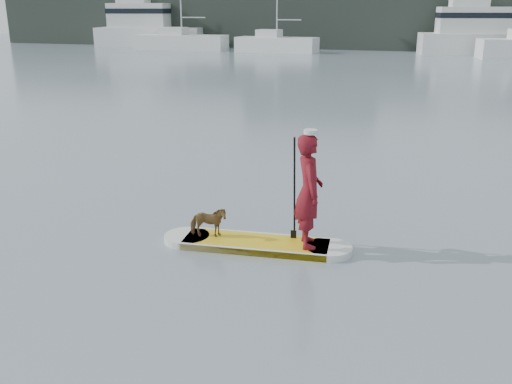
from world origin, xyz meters
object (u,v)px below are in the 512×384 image
(paddleboard, at_px, (256,244))
(paddler, at_px, (309,191))
(motor_yacht_b, at_px, (145,27))
(dog, at_px, (208,222))
(motor_yacht_a, at_px, (480,33))
(sailboat_c, at_px, (276,43))
(sailboat_b, at_px, (181,40))

(paddleboard, bearing_deg, paddler, -0.00)
(motor_yacht_b, bearing_deg, paddler, -68.16)
(paddler, bearing_deg, dog, 74.78)
(motor_yacht_a, bearing_deg, sailboat_c, 178.29)
(motor_yacht_a, bearing_deg, sailboat_b, 175.23)
(sailboat_b, xyz_separation_m, sailboat_c, (9.50, -0.00, -0.10))
(paddleboard, xyz_separation_m, paddler, (0.88, 0.09, 1.01))
(paddler, bearing_deg, sailboat_b, 6.15)
(sailboat_b, bearing_deg, paddleboard, -65.99)
(sailboat_c, bearing_deg, paddler, -70.00)
(paddleboard, distance_m, sailboat_c, 45.01)
(dog, distance_m, motor_yacht_b, 53.14)
(paddler, relative_size, motor_yacht_b, 0.17)
(sailboat_b, height_order, sailboat_c, sailboat_b)
(sailboat_b, bearing_deg, motor_yacht_b, 149.43)
(paddleboard, height_order, dog, dog)
(paddler, xyz_separation_m, sailboat_b, (-22.15, 43.36, -0.18))
(sailboat_b, distance_m, sailboat_c, 9.50)
(sailboat_c, xyz_separation_m, motor_yacht_a, (17.61, 2.72, 1.06))
(dog, xyz_separation_m, motor_yacht_a, (6.68, 46.24, 1.46))
(paddler, height_order, sailboat_c, sailboat_c)
(motor_yacht_a, distance_m, motor_yacht_b, 32.47)
(paddleboard, relative_size, motor_yacht_a, 0.29)
(paddler, height_order, motor_yacht_b, motor_yacht_b)
(paddler, distance_m, sailboat_b, 48.69)
(paddleboard, distance_m, dog, 0.91)
(paddler, xyz_separation_m, motor_yacht_b, (-27.51, 46.26, 0.94))
(paddleboard, xyz_separation_m, motor_yacht_a, (5.84, 46.16, 1.79))
(paddleboard, xyz_separation_m, sailboat_c, (-11.77, 43.44, 0.73))
(dog, bearing_deg, motor_yacht_b, 12.80)
(motor_yacht_a, relative_size, motor_yacht_b, 1.01)
(motor_yacht_b, bearing_deg, sailboat_c, -20.00)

